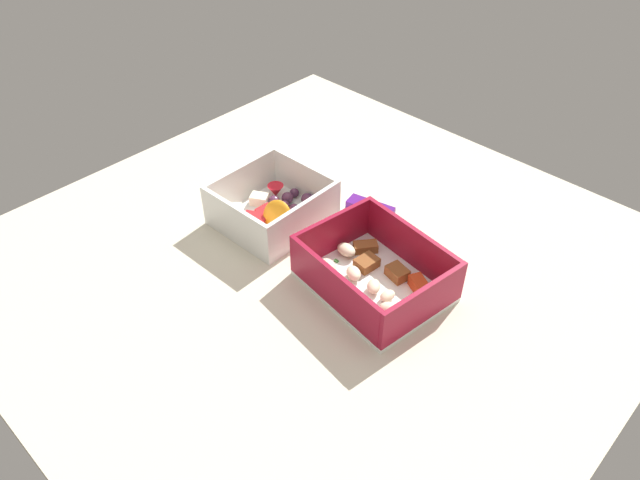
{
  "coord_description": "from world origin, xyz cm",
  "views": [
    {
      "loc": [
        41.33,
        -42.81,
        55.96
      ],
      "look_at": [
        -0.95,
        1.29,
        4.0
      ],
      "focal_mm": 33.75,
      "sensor_mm": 36.0,
      "label": 1
    }
  ],
  "objects_px": {
    "pasta_container": "(374,275)",
    "paper_cup_liner": "(261,168)",
    "fruit_bowl": "(272,208)",
    "candy_bar": "(370,208)"
  },
  "relations": [
    {
      "from": "pasta_container",
      "to": "paper_cup_liner",
      "type": "xyz_separation_m",
      "value": [
        -0.29,
        0.07,
        -0.01
      ]
    },
    {
      "from": "paper_cup_liner",
      "to": "fruit_bowl",
      "type": "bearing_deg",
      "value": -33.78
    },
    {
      "from": "pasta_container",
      "to": "paper_cup_liner",
      "type": "relative_size",
      "value": 5.78
    },
    {
      "from": "pasta_container",
      "to": "candy_bar",
      "type": "bearing_deg",
      "value": 139.1
    },
    {
      "from": "pasta_container",
      "to": "candy_bar",
      "type": "relative_size",
      "value": 2.67
    },
    {
      "from": "candy_bar",
      "to": "paper_cup_liner",
      "type": "height_order",
      "value": "paper_cup_liner"
    },
    {
      "from": "pasta_container",
      "to": "paper_cup_liner",
      "type": "bearing_deg",
      "value": 173.81
    },
    {
      "from": "fruit_bowl",
      "to": "paper_cup_liner",
      "type": "xyz_separation_m",
      "value": [
        -0.1,
        0.07,
        -0.01
      ]
    },
    {
      "from": "pasta_container",
      "to": "fruit_bowl",
      "type": "height_order",
      "value": "same"
    },
    {
      "from": "pasta_container",
      "to": "fruit_bowl",
      "type": "distance_m",
      "value": 0.19
    }
  ]
}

